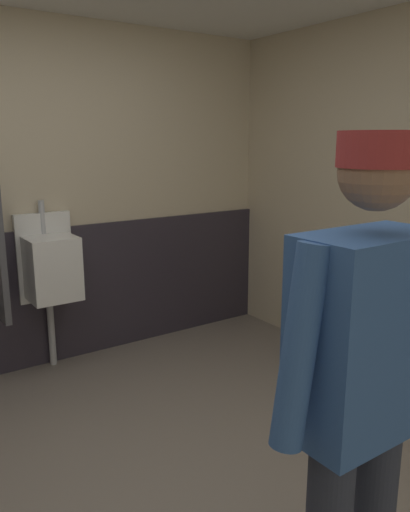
# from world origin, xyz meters

# --- Properties ---
(wall_back) EXTENTS (4.91, 0.12, 2.51)m
(wall_back) POSITION_xyz_m (0.00, 1.94, 1.25)
(wall_back) COLOR beige
(wall_back) RESTS_ON ground_plane
(wainscot_band_back) EXTENTS (4.31, 0.03, 1.03)m
(wainscot_band_back) POSITION_xyz_m (0.00, 1.87, 0.52)
(wainscot_band_back) COLOR #2D2833
(wainscot_band_back) RESTS_ON ground_plane
(urinal_middle) EXTENTS (0.40, 0.34, 1.24)m
(urinal_middle) POSITION_xyz_m (0.22, 1.73, 0.78)
(urinal_middle) COLOR white
(urinal_middle) RESTS_ON ground_plane
(person) EXTENTS (0.66, 0.60, 1.68)m
(person) POSITION_xyz_m (0.30, -0.92, 0.99)
(person) COLOR #2D3342
(person) RESTS_ON ground_plane
(trash_bin) EXTENTS (0.39, 0.39, 0.71)m
(trash_bin) POSITION_xyz_m (1.81, 0.49, 0.36)
(trash_bin) COLOR #38383D
(trash_bin) RESTS_ON ground_plane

